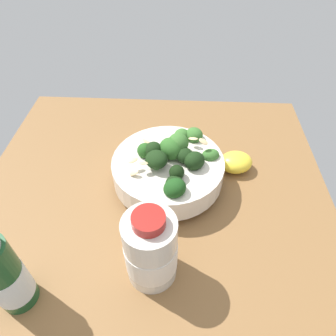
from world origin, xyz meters
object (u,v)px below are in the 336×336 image
at_px(bowl_of_broccoli, 169,167).
at_px(bottle_short, 4,276).
at_px(bottle_tall, 151,250).
at_px(lemon_wedge, 236,162).

xyz_separation_m(bowl_of_broccoli, bottle_short, (0.20, 0.23, 0.02)).
distance_m(bottle_tall, bottle_short, 0.19).
xyz_separation_m(lemon_wedge, bottle_short, (0.33, 0.28, 0.05)).
relative_size(lemon_wedge, bottle_short, 0.43).
relative_size(bowl_of_broccoli, bottle_tall, 1.48).
bearing_deg(bottle_short, bowl_of_broccoli, -130.88).
distance_m(bowl_of_broccoli, bottle_short, 0.31).
distance_m(lemon_wedge, bottle_short, 0.43).
bearing_deg(bowl_of_broccoli, bottle_short, 49.12).
bearing_deg(bottle_short, lemon_wedge, -140.15).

